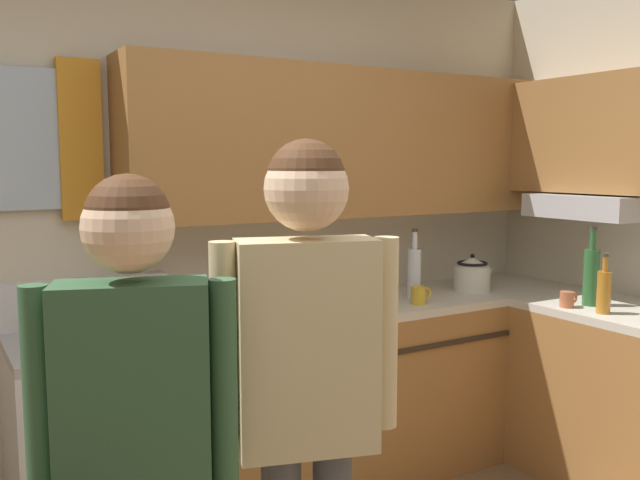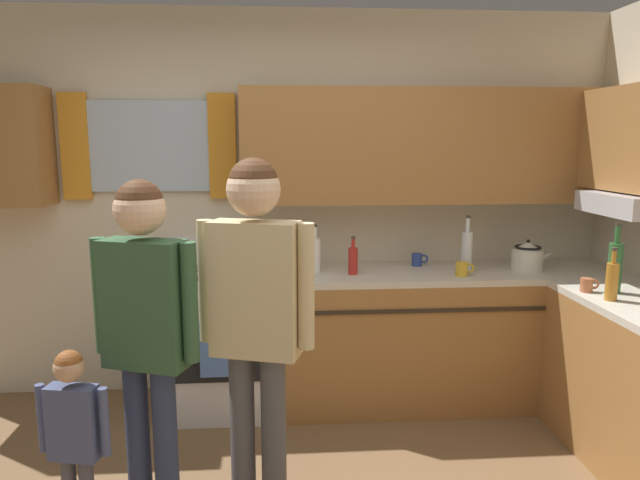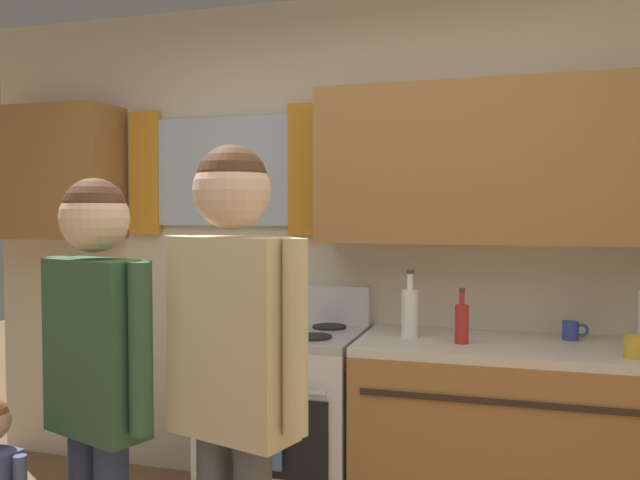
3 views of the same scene
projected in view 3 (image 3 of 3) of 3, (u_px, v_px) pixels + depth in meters
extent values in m
cube|color=beige|center=(369.00, 247.00, 3.37)|extent=(4.60, 0.10, 2.60)
cube|color=silver|center=(223.00, 171.00, 3.52)|extent=(0.77, 0.03, 0.59)
cube|color=orange|center=(145.00, 173.00, 3.64)|extent=(0.18, 0.04, 0.69)
cube|color=orange|center=(305.00, 170.00, 3.37)|extent=(0.18, 0.04, 0.69)
cube|color=#9E6B38|center=(44.00, 173.00, 3.68)|extent=(0.89, 0.32, 0.74)
cube|color=#9E6B38|center=(591.00, 162.00, 2.86)|extent=(2.50, 0.32, 0.74)
cube|color=#9E6B38|center=(621.00, 458.00, 2.73)|extent=(2.25, 0.62, 0.86)
cube|color=beige|center=(623.00, 354.00, 2.71)|extent=(2.25, 0.62, 0.04)
cube|color=#2D2319|center=(636.00, 413.00, 2.42)|extent=(2.13, 0.01, 0.02)
cube|color=silver|center=(287.00, 426.00, 3.16)|extent=(0.72, 0.62, 0.86)
cube|color=black|center=(263.00, 437.00, 2.85)|extent=(0.60, 0.01, 0.36)
cylinder|color=#ADADB2|center=(261.00, 389.00, 2.82)|extent=(0.60, 0.02, 0.02)
cube|color=#ADADB2|center=(286.00, 335.00, 3.14)|extent=(0.72, 0.62, 0.04)
cube|color=silver|center=(303.00, 303.00, 3.39)|extent=(0.72, 0.08, 0.20)
cylinder|color=black|center=(241.00, 333.00, 3.06)|extent=(0.17, 0.17, 0.01)
cylinder|color=black|center=(314.00, 337.00, 2.96)|extent=(0.17, 0.17, 0.01)
cylinder|color=black|center=(262.00, 323.00, 3.32)|extent=(0.17, 0.17, 0.01)
cylinder|color=black|center=(329.00, 327.00, 3.22)|extent=(0.17, 0.17, 0.01)
cube|color=#4C72B7|center=(260.00, 431.00, 2.82)|extent=(0.20, 0.02, 0.34)
cylinder|color=white|center=(410.00, 314.00, 2.96)|extent=(0.08, 0.08, 0.22)
cylinder|color=white|center=(410.00, 282.00, 2.96)|extent=(0.03, 0.03, 0.08)
cylinder|color=#3F382D|center=(410.00, 272.00, 2.96)|extent=(0.03, 0.03, 0.02)
cylinder|color=red|center=(462.00, 324.00, 2.82)|extent=(0.06, 0.06, 0.17)
cylinder|color=red|center=(462.00, 298.00, 2.82)|extent=(0.02, 0.02, 0.06)
cylinder|color=#3F382D|center=(462.00, 290.00, 2.82)|extent=(0.03, 0.03, 0.02)
cylinder|color=#2D479E|center=(570.00, 331.00, 2.91)|extent=(0.07, 0.07, 0.08)
torus|color=#2D479E|center=(582.00, 330.00, 2.90)|extent=(0.06, 0.01, 0.06)
cylinder|color=gold|center=(634.00, 347.00, 2.54)|extent=(0.08, 0.08, 0.09)
cube|color=#335938|center=(96.00, 347.00, 2.01)|extent=(0.39, 0.26, 0.55)
cylinder|color=#335938|center=(140.00, 348.00, 1.88)|extent=(0.07, 0.07, 0.51)
cylinder|color=#335938|center=(58.00, 333.00, 2.13)|extent=(0.07, 0.07, 0.51)
sphere|color=beige|center=(95.00, 218.00, 1.99)|extent=(0.21, 0.21, 0.21)
sphere|color=#4C2D19|center=(94.00, 210.00, 1.99)|extent=(0.20, 0.20, 0.20)
cube|color=#D1BC8C|center=(233.00, 337.00, 1.86)|extent=(0.41, 0.26, 0.58)
cylinder|color=#D1BC8C|center=(295.00, 337.00, 1.74)|extent=(0.07, 0.07, 0.54)
cylinder|color=#D1BC8C|center=(178.00, 322.00, 1.99)|extent=(0.07, 0.07, 0.54)
sphere|color=beige|center=(232.00, 191.00, 1.85)|extent=(0.23, 0.23, 0.23)
sphere|color=#4C2D19|center=(232.00, 181.00, 1.85)|extent=(0.21, 0.21, 0.21)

